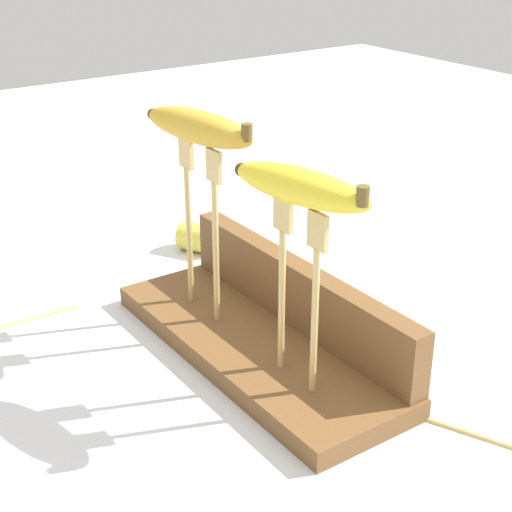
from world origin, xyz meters
The scene contains 9 objects.
ground_plane centered at (0.00, 0.00, 0.00)m, with size 3.00×3.00×0.00m, color silver.
wooden_board centered at (0.00, 0.00, 0.01)m, with size 0.40×0.14×0.02m, color brown.
board_backstop centered at (0.00, 0.06, 0.06)m, with size 0.39×0.03×0.07m, color brown.
fork_stand_left centered at (-0.09, -0.01, 0.15)m, with size 0.09×0.01×0.20m.
fork_stand_right centered at (0.09, -0.01, 0.14)m, with size 0.08×0.01×0.19m.
banana_raised_left centered at (-0.09, -0.01, 0.25)m, with size 0.17×0.07×0.04m.
banana_raised_right centered at (0.09, -0.01, 0.23)m, with size 0.16×0.08×0.04m.
fork_fallen_far centered at (0.21, 0.07, 0.00)m, with size 0.15×0.08×0.01m.
banana_chunk_near centered at (-0.29, 0.10, 0.02)m, with size 0.07×0.06×0.04m.
Camera 1 is at (0.63, -0.44, 0.47)m, focal length 55.39 mm.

